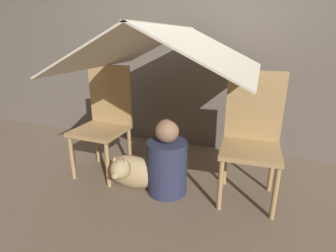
% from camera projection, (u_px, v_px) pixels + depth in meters
% --- Properties ---
extents(ground_plane, '(8.80, 8.80, 0.00)m').
position_uv_depth(ground_plane, '(158.00, 200.00, 2.06)').
color(ground_plane, '#7A6651').
extents(wall_back, '(7.00, 0.05, 2.50)m').
position_uv_depth(wall_back, '(198.00, 33.00, 2.71)').
color(wall_back, '#6B6056').
rests_on(wall_back, ground_plane).
extents(chair_left, '(0.44, 0.44, 0.98)m').
position_uv_depth(chair_left, '(105.00, 117.00, 2.38)').
color(chair_left, tan).
rests_on(chair_left, ground_plane).
extents(chair_right, '(0.44, 0.44, 0.98)m').
position_uv_depth(chair_right, '(252.00, 134.00, 1.98)').
color(chair_right, tan).
rests_on(chair_right, ground_plane).
extents(sheet_canopy, '(1.29, 1.31, 0.32)m').
position_uv_depth(sheet_canopy, '(168.00, 48.00, 1.90)').
color(sheet_canopy, silver).
extents(person_front, '(0.32, 0.32, 0.62)m').
position_uv_depth(person_front, '(167.00, 163.00, 2.09)').
color(person_front, '#2D3351').
rests_on(person_front, ground_plane).
extents(dog, '(0.49, 0.40, 0.36)m').
position_uv_depth(dog, '(130.00, 171.00, 2.17)').
color(dog, tan).
rests_on(dog, ground_plane).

